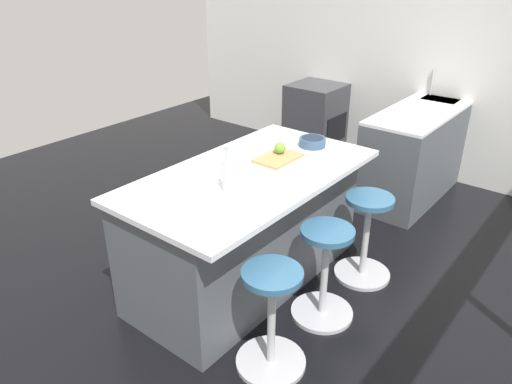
{
  "coord_description": "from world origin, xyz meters",
  "views": [
    {
      "loc": [
        2.49,
        2.19,
        2.33
      ],
      "look_at": [
        0.02,
        0.21,
        0.79
      ],
      "focal_mm": 34.67,
      "sensor_mm": 36.0,
      "label": 1
    }
  ],
  "objects_px": {
    "kitchen_island": "(246,226)",
    "fruit_bowl": "(312,141)",
    "apple_green": "(280,148)",
    "water_bottle": "(227,174)",
    "stool_by_window": "(366,240)",
    "stool_middle": "(324,276)",
    "cutting_board": "(278,158)",
    "oven_range": "(315,120)",
    "stool_near_camera": "(271,322)"
  },
  "relations": [
    {
      "from": "oven_range",
      "to": "stool_by_window",
      "type": "xyz_separation_m",
      "value": [
        1.98,
        1.72,
        -0.12
      ]
    },
    {
      "from": "stool_by_window",
      "to": "stool_near_camera",
      "type": "relative_size",
      "value": 1.0
    },
    {
      "from": "stool_by_window",
      "to": "water_bottle",
      "type": "distance_m",
      "value": 1.31
    },
    {
      "from": "kitchen_island",
      "to": "water_bottle",
      "type": "relative_size",
      "value": 6.12
    },
    {
      "from": "kitchen_island",
      "to": "stool_middle",
      "type": "distance_m",
      "value": 0.71
    },
    {
      "from": "stool_middle",
      "to": "water_bottle",
      "type": "relative_size",
      "value": 2.23
    },
    {
      "from": "stool_near_camera",
      "to": "kitchen_island",
      "type": "bearing_deg",
      "value": -130.82
    },
    {
      "from": "stool_by_window",
      "to": "cutting_board",
      "type": "relative_size",
      "value": 1.94
    },
    {
      "from": "stool_by_window",
      "to": "fruit_bowl",
      "type": "height_order",
      "value": "fruit_bowl"
    },
    {
      "from": "stool_by_window",
      "to": "stool_middle",
      "type": "bearing_deg",
      "value": 0.0
    },
    {
      "from": "oven_range",
      "to": "water_bottle",
      "type": "relative_size",
      "value": 2.85
    },
    {
      "from": "stool_middle",
      "to": "fruit_bowl",
      "type": "xyz_separation_m",
      "value": [
        -0.71,
        -0.59,
        0.64
      ]
    },
    {
      "from": "stool_by_window",
      "to": "kitchen_island",
      "type": "bearing_deg",
      "value": -49.18
    },
    {
      "from": "apple_green",
      "to": "stool_near_camera",
      "type": "bearing_deg",
      "value": 34.41
    },
    {
      "from": "oven_range",
      "to": "apple_green",
      "type": "distance_m",
      "value": 2.49
    },
    {
      "from": "apple_green",
      "to": "fruit_bowl",
      "type": "distance_m",
      "value": 0.34
    },
    {
      "from": "apple_green",
      "to": "fruit_bowl",
      "type": "height_order",
      "value": "apple_green"
    },
    {
      "from": "oven_range",
      "to": "kitchen_island",
      "type": "distance_m",
      "value": 2.77
    },
    {
      "from": "oven_range",
      "to": "water_bottle",
      "type": "height_order",
      "value": "water_bottle"
    },
    {
      "from": "stool_by_window",
      "to": "fruit_bowl",
      "type": "relative_size",
      "value": 3.28
    },
    {
      "from": "stool_by_window",
      "to": "stool_middle",
      "type": "height_order",
      "value": "same"
    },
    {
      "from": "kitchen_island",
      "to": "stool_by_window",
      "type": "height_order",
      "value": "kitchen_island"
    },
    {
      "from": "stool_by_window",
      "to": "stool_near_camera",
      "type": "height_order",
      "value": "same"
    },
    {
      "from": "water_bottle",
      "to": "stool_middle",
      "type": "bearing_deg",
      "value": 119.8
    },
    {
      "from": "stool_near_camera",
      "to": "apple_green",
      "type": "xyz_separation_m",
      "value": [
        -0.98,
        -0.67,
        0.66
      ]
    },
    {
      "from": "oven_range",
      "to": "kitchen_island",
      "type": "relative_size",
      "value": 0.47
    },
    {
      "from": "kitchen_island",
      "to": "apple_green",
      "type": "distance_m",
      "value": 0.65
    },
    {
      "from": "cutting_board",
      "to": "water_bottle",
      "type": "distance_m",
      "value": 0.66
    },
    {
      "from": "stool_near_camera",
      "to": "fruit_bowl",
      "type": "height_order",
      "value": "fruit_bowl"
    },
    {
      "from": "kitchen_island",
      "to": "fruit_bowl",
      "type": "distance_m",
      "value": 0.87
    },
    {
      "from": "kitchen_island",
      "to": "oven_range",
      "type": "bearing_deg",
      "value": -158.38
    },
    {
      "from": "water_bottle",
      "to": "stool_by_window",
      "type": "bearing_deg",
      "value": 148.4
    },
    {
      "from": "cutting_board",
      "to": "apple_green",
      "type": "relative_size",
      "value": 4.13
    },
    {
      "from": "apple_green",
      "to": "water_bottle",
      "type": "bearing_deg",
      "value": 8.18
    },
    {
      "from": "fruit_bowl",
      "to": "stool_near_camera",
      "type": "bearing_deg",
      "value": 24.3
    },
    {
      "from": "stool_by_window",
      "to": "stool_near_camera",
      "type": "bearing_deg",
      "value": 0.0
    },
    {
      "from": "oven_range",
      "to": "kitchen_island",
      "type": "xyz_separation_m",
      "value": [
        2.58,
        1.02,
        0.02
      ]
    },
    {
      "from": "kitchen_island",
      "to": "cutting_board",
      "type": "relative_size",
      "value": 5.31
    },
    {
      "from": "stool_middle",
      "to": "stool_near_camera",
      "type": "xyz_separation_m",
      "value": [
        0.6,
        0.0,
        0.0
      ]
    },
    {
      "from": "stool_middle",
      "to": "water_bottle",
      "type": "xyz_separation_m",
      "value": [
        0.33,
        -0.57,
        0.72
      ]
    },
    {
      "from": "oven_range",
      "to": "stool_by_window",
      "type": "relative_size",
      "value": 1.28
    },
    {
      "from": "kitchen_island",
      "to": "fruit_bowl",
      "type": "height_order",
      "value": "fruit_bowl"
    },
    {
      "from": "kitchen_island",
      "to": "stool_by_window",
      "type": "bearing_deg",
      "value": 130.82
    },
    {
      "from": "stool_middle",
      "to": "apple_green",
      "type": "distance_m",
      "value": 1.02
    },
    {
      "from": "stool_near_camera",
      "to": "apple_green",
      "type": "bearing_deg",
      "value": -145.59
    },
    {
      "from": "stool_middle",
      "to": "oven_range",
      "type": "bearing_deg",
      "value": -146.31
    },
    {
      "from": "cutting_board",
      "to": "stool_near_camera",
      "type": "bearing_deg",
      "value": 34.91
    },
    {
      "from": "apple_green",
      "to": "stool_middle",
      "type": "bearing_deg",
      "value": 60.46
    },
    {
      "from": "kitchen_island",
      "to": "cutting_board",
      "type": "bearing_deg",
      "value": 170.52
    },
    {
      "from": "apple_green",
      "to": "water_bottle",
      "type": "distance_m",
      "value": 0.72
    }
  ]
}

